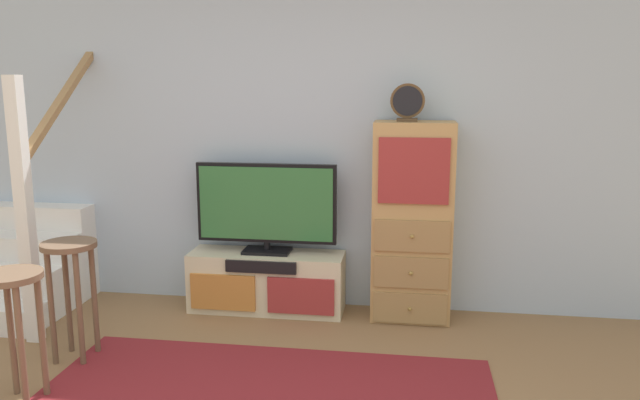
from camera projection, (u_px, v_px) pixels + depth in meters
back_wall at (310, 135)px, 4.81m from camera, size 6.40×0.12×2.70m
media_console at (267, 282)px, 4.81m from camera, size 1.19×0.38×0.46m
television at (266, 206)px, 4.72m from camera, size 1.08×0.22×0.69m
side_cabinet at (412, 222)px, 4.56m from camera, size 0.58×0.38×1.48m
desk_clock at (408, 102)px, 4.39m from camera, size 0.24×0.08×0.27m
staircase at (36, 254)px, 5.07m from camera, size 1.00×1.36×2.20m
bar_stool_near at (13, 308)px, 3.35m from camera, size 0.34×0.34×0.75m
bar_stool_far at (71, 274)px, 3.90m from camera, size 0.34×0.34×0.77m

